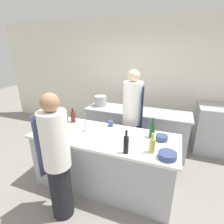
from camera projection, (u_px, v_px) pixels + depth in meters
ground_plane at (105, 182)px, 2.94m from camera, size 16.00×16.00×0.00m
wall_back at (137, 79)px, 4.32m from camera, size 8.00×0.06×2.80m
prep_counter at (104, 160)px, 2.79m from camera, size 2.21×0.86×0.89m
pass_counter at (136, 130)px, 3.80m from camera, size 2.17×0.61×0.89m
oven_range at (219, 130)px, 3.67m from camera, size 0.92×0.68×1.00m
chef_at_prep_near at (57, 160)px, 2.11m from camera, size 0.37×0.36×1.69m
chef_at_stove at (132, 119)px, 3.20m from camera, size 0.39×0.37×1.79m
bottle_olive_oil at (86, 127)px, 2.74m from camera, size 0.08×0.08×0.18m
bottle_vinegar at (152, 145)px, 2.17m from camera, size 0.08×0.08×0.26m
bottle_wine at (126, 144)px, 2.15m from camera, size 0.07×0.07×0.31m
bottle_cooking_oil at (152, 130)px, 2.52m from camera, size 0.08×0.08×0.31m
bottle_sauce at (73, 117)px, 3.05m from camera, size 0.08×0.08×0.26m
bottle_water at (66, 119)px, 3.02m from camera, size 0.07×0.07×0.18m
bowl_mixing_large at (167, 155)px, 2.08m from camera, size 0.22×0.22×0.07m
bowl_prep_small at (162, 138)px, 2.47m from camera, size 0.17×0.17×0.08m
bowl_ceramic_blue at (49, 127)px, 2.80m from camera, size 0.22×0.22×0.07m
bowl_wooden_salad at (63, 130)px, 2.69m from camera, size 0.22×0.22×0.09m
cup at (111, 124)px, 2.91m from camera, size 0.08×0.08×0.10m
cutting_board at (134, 138)px, 2.53m from camera, size 0.35×0.24×0.01m
stockpot at (101, 101)px, 3.91m from camera, size 0.27×0.27×0.23m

